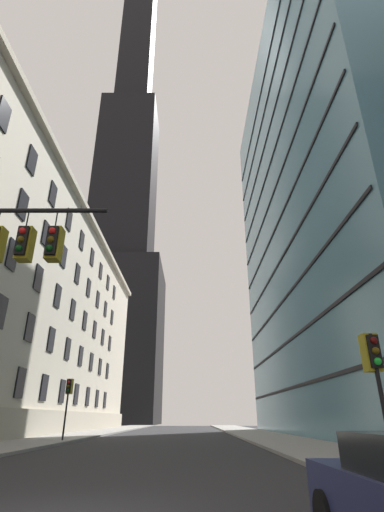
# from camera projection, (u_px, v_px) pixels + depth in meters

# --- Properties ---
(dark_skyscraper) EXTENTS (25.96, 25.96, 203.69)m
(dark_skyscraper) POSITION_uv_depth(u_px,v_px,m) (125.00, 217.00, 118.16)
(dark_skyscraper) COLOR black
(dark_skyscraper) RESTS_ON ground
(glass_office_midrise) EXTENTS (15.06, 40.76, 46.83)m
(glass_office_midrise) POSITION_uv_depth(u_px,v_px,m) (342.00, 201.00, 41.12)
(glass_office_midrise) COLOR teal
(glass_office_midrise) RESTS_ON ground
(traffic_light_near_right) EXTENTS (0.40, 0.63, 3.60)m
(traffic_light_near_right) POSITION_uv_depth(u_px,v_px,m) (376.00, 360.00, 10.37)
(traffic_light_near_right) COLOR black
(traffic_light_near_right) RESTS_ON sidewalk_right
(traffic_light_far_left) EXTENTS (0.40, 0.63, 3.99)m
(traffic_light_far_left) POSITION_uv_depth(u_px,v_px,m) (71.00, 390.00, 26.79)
(traffic_light_far_left) COLOR black
(traffic_light_far_left) RESTS_ON sidewalk_left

